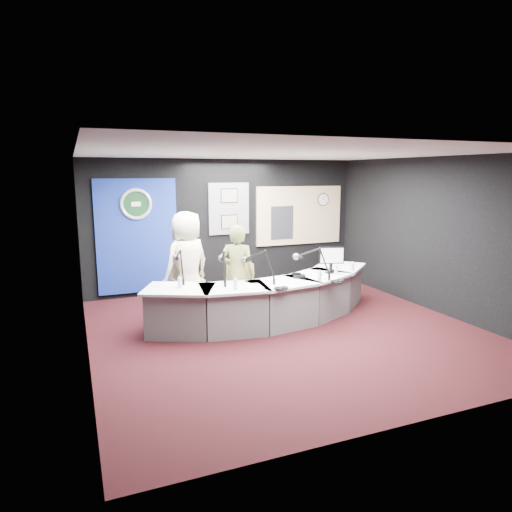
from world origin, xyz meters
name	(u,v)px	position (x,y,z in m)	size (l,w,h in m)	color
ground	(286,330)	(0.00, 0.00, 0.00)	(6.00, 6.00, 0.00)	black
ceiling	(288,153)	(0.00, 0.00, 2.80)	(6.00, 6.00, 0.02)	silver
wall_back	(226,225)	(0.00, 3.00, 1.40)	(6.00, 0.02, 2.80)	black
wall_front	(423,290)	(0.00, -3.00, 1.40)	(6.00, 0.02, 2.80)	black
wall_left	(82,258)	(-3.00, 0.00, 1.40)	(0.02, 6.00, 2.80)	black
wall_right	(437,235)	(3.00, 0.00, 1.40)	(0.02, 6.00, 2.80)	black
broadcast_desk	(270,300)	(-0.05, 0.55, 0.38)	(4.50, 1.90, 0.75)	silver
backdrop_panel	(137,236)	(-1.90, 2.97, 1.25)	(1.60, 0.05, 2.30)	navy
agency_seal	(136,204)	(-1.90, 2.93, 1.90)	(0.63, 0.63, 0.07)	silver
seal_center	(136,204)	(-1.90, 2.94, 1.90)	(0.48, 0.48, 0.01)	black
pinboard	(229,209)	(0.05, 2.97, 1.75)	(0.90, 0.04, 1.10)	slate
framed_photo_upper	(229,196)	(0.05, 2.94, 2.03)	(0.34, 0.02, 0.27)	#7F6D5C
framed_photo_lower	(230,222)	(0.05, 2.94, 1.47)	(0.34, 0.02, 0.27)	#7F6D5C
booth_window_frame	(299,215)	(1.75, 2.97, 1.55)	(2.12, 0.06, 1.32)	tan
booth_glow	(300,215)	(1.75, 2.96, 1.55)	(2.00, 0.02, 1.20)	#FFDAA1
equipment_rack	(282,223)	(1.30, 2.94, 1.40)	(0.55, 0.02, 0.75)	black
wall_clock	(323,199)	(2.35, 2.94, 1.90)	(0.28, 0.28, 0.01)	white
armchair_left	(188,287)	(-1.26, 1.42, 0.50)	(0.56, 0.56, 1.00)	#A6874C
armchair_right	(237,293)	(-0.55, 0.77, 0.49)	(0.55, 0.55, 0.97)	#A6874C
draped_jacket	(185,278)	(-1.25, 1.67, 0.62)	(0.50, 0.10, 0.70)	slate
person_man	(187,264)	(-1.26, 1.42, 0.93)	(0.91, 0.59, 1.86)	#FCEDCA
person_woman	(237,273)	(-0.55, 0.77, 0.83)	(0.60, 0.40, 1.66)	#646836
computer_monitor	(331,255)	(1.12, 0.52, 1.07)	(0.42, 0.02, 0.29)	black
desk_phone	(299,276)	(0.43, 0.40, 0.78)	(0.20, 0.16, 0.05)	black
headphones_near	(337,281)	(0.86, -0.12, 0.77)	(0.24, 0.24, 0.04)	black
headphones_far	(281,288)	(-0.19, -0.20, 0.77)	(0.21, 0.21, 0.04)	black
paper_stack	(170,284)	(-1.70, 0.75, 0.75)	(0.21, 0.30, 0.00)	white
notepad	(254,286)	(-0.50, 0.14, 0.75)	(0.22, 0.32, 0.00)	white
boom_mic_a	(179,263)	(-1.51, 0.93, 1.05)	(0.16, 0.74, 0.60)	black
boom_mic_b	(223,264)	(-0.87, 0.56, 1.05)	(0.26, 0.72, 0.60)	black
boom_mic_c	(259,264)	(-0.31, 0.39, 1.05)	(0.42, 0.66, 0.60)	black
boom_mic_d	(312,261)	(0.62, 0.29, 1.05)	(0.48, 0.62, 0.60)	black
water_bottles	(277,276)	(-0.03, 0.31, 0.84)	(3.22, 0.57, 0.18)	silver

